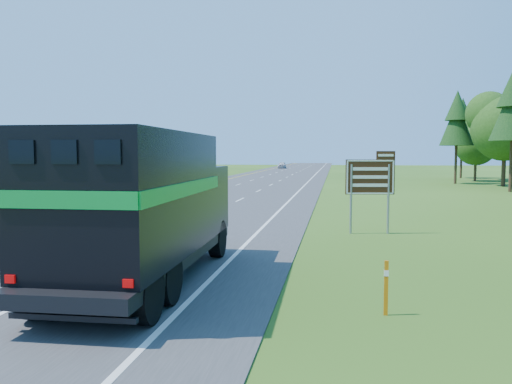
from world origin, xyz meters
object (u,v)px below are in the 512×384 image
(white_suv, at_px, (199,183))
(exit_sign, at_px, (371,180))
(horse_truck, at_px, (144,204))
(far_car, at_px, (282,165))

(white_suv, height_order, exit_sign, exit_sign)
(horse_truck, height_order, white_suv, horse_truck)
(horse_truck, xyz_separation_m, far_car, (-7.56, 104.25, -1.33))
(white_suv, distance_m, exit_sign, 25.14)
(far_car, bearing_deg, white_suv, -91.46)
(white_suv, xyz_separation_m, far_car, (-0.48, 73.56, -0.03))
(white_suv, distance_m, far_car, 73.57)
(far_car, xyz_separation_m, exit_sign, (13.96, -94.74, 1.50))
(exit_sign, bearing_deg, horse_truck, -132.28)
(horse_truck, bearing_deg, exit_sign, 54.90)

